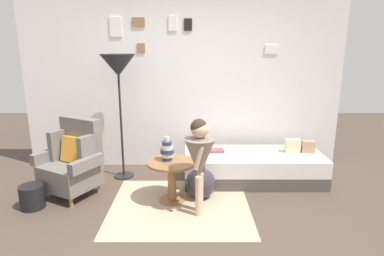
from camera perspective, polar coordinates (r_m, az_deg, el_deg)
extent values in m
plane|color=#4C3D33|center=(3.58, -2.49, -17.19)|extent=(12.00, 12.00, 0.00)
cube|color=silver|center=(5.04, -1.74, 7.80)|extent=(4.80, 0.10, 2.60)
cube|color=white|center=(4.96, -3.46, 17.72)|extent=(0.12, 0.02, 0.21)
cube|color=slate|center=(4.96, -3.47, 17.72)|extent=(0.09, 0.01, 0.16)
cube|color=olive|center=(5.02, -9.39, 17.74)|extent=(0.18, 0.02, 0.13)
cube|color=silver|center=(5.01, -9.40, 17.74)|extent=(0.14, 0.01, 0.10)
cube|color=black|center=(4.95, -0.79, 17.56)|extent=(0.11, 0.02, 0.17)
cube|color=#A7A7A6|center=(4.95, -0.79, 17.56)|extent=(0.09, 0.01, 0.13)
cube|color=olive|center=(5.00, -8.94, 13.62)|extent=(0.11, 0.02, 0.13)
cube|color=beige|center=(5.00, -8.94, 13.62)|extent=(0.09, 0.01, 0.11)
cube|color=white|center=(5.07, -13.24, 16.76)|extent=(0.17, 0.02, 0.28)
cube|color=silver|center=(5.07, -13.25, 16.76)|extent=(0.14, 0.01, 0.22)
cube|color=white|center=(5.08, 13.57, 13.16)|extent=(0.19, 0.02, 0.13)
cube|color=gray|center=(5.08, 13.59, 13.16)|extent=(0.15, 0.01, 0.10)
cube|color=tan|center=(4.01, -2.21, -13.43)|extent=(1.64, 1.48, 0.01)
cylinder|color=#9E7042|center=(4.58, -24.43, -10.33)|extent=(0.04, 0.04, 0.12)
cylinder|color=#9E7042|center=(4.23, -20.39, -11.98)|extent=(0.04, 0.04, 0.12)
cylinder|color=#9E7042|center=(4.83, -20.20, -8.62)|extent=(0.04, 0.04, 0.12)
cylinder|color=#9E7042|center=(4.50, -16.07, -9.99)|extent=(0.04, 0.04, 0.12)
cube|color=slate|center=(4.45, -20.52, -7.72)|extent=(0.80, 0.78, 0.30)
cube|color=slate|center=(4.46, -18.79, -1.75)|extent=(0.59, 0.41, 0.55)
cube|color=slate|center=(4.59, -22.12, -2.67)|extent=(0.22, 0.31, 0.39)
cube|color=slate|center=(4.21, -17.59, -3.75)|extent=(0.22, 0.31, 0.39)
cube|color=slate|center=(4.61, -23.66, -4.36)|extent=(0.32, 0.49, 0.14)
cube|color=slate|center=(4.13, -17.95, -5.95)|extent=(0.32, 0.49, 0.14)
cube|color=orange|center=(4.41, -19.92, -3.59)|extent=(0.39, 0.32, 0.33)
cube|color=#4C4742|center=(4.76, 10.40, -7.90)|extent=(1.90, 0.80, 0.18)
cube|color=silver|center=(4.69, 10.51, -5.63)|extent=(1.90, 0.80, 0.22)
cube|color=tan|center=(4.87, 19.46, -3.07)|extent=(0.19, 0.14, 0.17)
cube|color=beige|center=(4.82, 16.98, -2.95)|extent=(0.20, 0.13, 0.19)
cylinder|color=olive|center=(4.14, -3.55, -12.39)|extent=(0.32, 0.32, 0.02)
cylinder|color=olive|center=(4.04, -3.60, -9.33)|extent=(0.10, 0.10, 0.46)
cylinder|color=olive|center=(3.95, -3.66, -6.04)|extent=(0.59, 0.59, 0.03)
cylinder|color=#2D384C|center=(3.98, -4.40, -5.30)|extent=(0.12, 0.12, 0.05)
cylinder|color=silver|center=(3.96, -4.42, -4.65)|extent=(0.14, 0.14, 0.05)
cylinder|color=#2D384C|center=(3.95, -4.43, -4.00)|extent=(0.17, 0.17, 0.05)
cylinder|color=silver|center=(3.93, -4.44, -3.34)|extent=(0.14, 0.14, 0.05)
cylinder|color=#2D384C|center=(3.92, -4.46, -2.67)|extent=(0.12, 0.12, 0.05)
cylinder|color=silver|center=(3.91, -4.47, -1.92)|extent=(0.06, 0.06, 0.06)
cylinder|color=black|center=(4.94, -11.84, -8.12)|extent=(0.28, 0.28, 0.02)
cylinder|color=black|center=(4.69, -12.36, 1.39)|extent=(0.03, 0.03, 1.66)
cone|color=#232328|center=(4.59, -12.86, 10.60)|extent=(0.48, 0.48, 0.30)
cylinder|color=#D8AD8E|center=(3.71, 1.04, -11.85)|extent=(0.07, 0.07, 0.47)
cylinder|color=#D8AD8E|center=(3.80, 1.36, -11.20)|extent=(0.07, 0.07, 0.47)
cone|color=gray|center=(3.59, 1.24, -5.35)|extent=(0.34, 0.34, 0.45)
cylinder|color=gray|center=(3.54, 1.25, -3.08)|extent=(0.17, 0.17, 0.17)
cylinder|color=#D8AD8E|center=(3.45, 1.16, -5.03)|extent=(0.13, 0.08, 0.30)
cylinder|color=#D8AD8E|center=(3.67, 1.93, -3.82)|extent=(0.13, 0.08, 0.30)
sphere|color=#D8AD8E|center=(3.49, 1.27, -0.24)|extent=(0.19, 0.19, 0.19)
sphere|color=#38281E|center=(3.49, 1.11, 0.15)|extent=(0.18, 0.18, 0.18)
cube|color=#89434F|center=(4.66, 4.10, -3.94)|extent=(0.24, 0.18, 0.03)
sphere|color=#332D38|center=(4.15, 1.42, -9.61)|extent=(0.38, 0.38, 0.38)
cylinder|color=#332D38|center=(4.06, 1.44, -6.66)|extent=(0.11, 0.11, 0.09)
cylinder|color=black|center=(4.35, -26.14, -10.69)|extent=(0.28, 0.28, 0.28)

